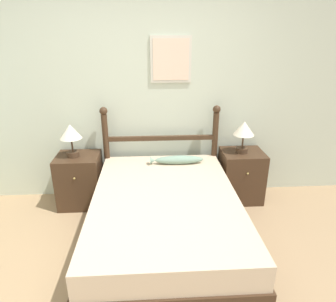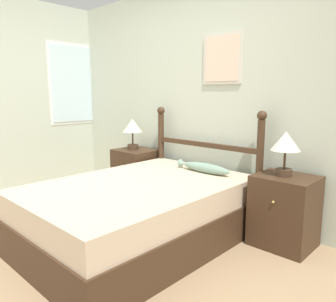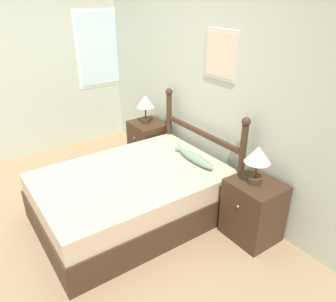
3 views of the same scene
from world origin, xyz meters
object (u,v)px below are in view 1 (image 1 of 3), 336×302
Objects in this scene: nightstand_left at (80,180)px; fish_pillow at (177,160)px; nightstand_right at (241,176)px; table_lamp_right at (244,131)px; table_lamp_left at (71,134)px; bed at (165,220)px.

fish_pillow is (1.16, -0.11, 0.28)m from nightstand_left.
table_lamp_right is at bearing -154.52° from nightstand_right.
table_lamp_left reaches higher than nightstand_left.
nightstand_left is 1.02× the size of fish_pillow.
nightstand_left is 1.97m from nightstand_right.
nightstand_right is (1.97, 0.00, 0.00)m from nightstand_left.
table_lamp_left is (-0.04, -0.01, 0.59)m from nightstand_left.
table_lamp_left is at bearing -179.90° from table_lamp_right.
nightstand_right is at bearing 0.40° from table_lamp_left.
table_lamp_right reaches higher than nightstand_left.
nightstand_right is 2.09m from table_lamp_left.
table_lamp_right is (-0.02, -0.01, 0.59)m from nightstand_right.
nightstand_left is (-0.98, 0.83, 0.05)m from bed.
table_lamp_left is 1.00× the size of table_lamp_right.
bed is 5.16× the size of table_lamp_right.
table_lamp_right reaches higher than fish_pillow.
fish_pillow is at bearing -4.43° from table_lamp_left.
table_lamp_left reaches higher than fish_pillow.
table_lamp_right is at bearing 0.10° from table_lamp_left.
nightstand_left is 2.03m from table_lamp_right.
fish_pillow is at bearing -172.41° from nightstand_right.
nightstand_right is 1.64× the size of table_lamp_right.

